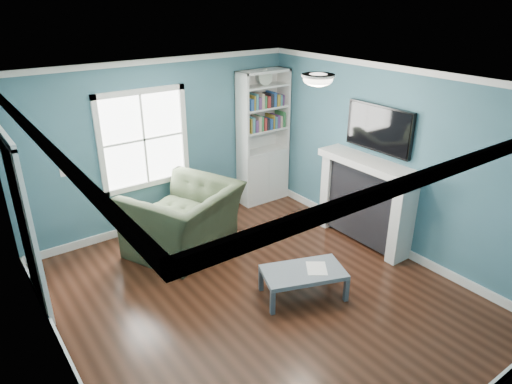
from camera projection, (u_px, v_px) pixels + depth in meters
floor at (259, 295)px, 5.66m from camera, size 5.00×5.00×0.00m
room_walls at (260, 177)px, 5.03m from camera, size 5.00×5.00×5.00m
trim at (259, 205)px, 5.17m from camera, size 4.50×5.00×2.60m
window at (144, 140)px, 6.76m from camera, size 1.40×0.06×1.50m
bookshelf at (263, 150)px, 7.95m from camera, size 0.90×0.35×2.31m
fireplace at (365, 202)px, 6.68m from camera, size 0.44×1.58×1.30m
tv at (379, 129)px, 6.30m from camera, size 0.06×1.10×0.65m
door at (24, 225)px, 5.07m from camera, size 0.12×0.98×2.17m
ceiling_fixture at (318, 79)px, 5.20m from camera, size 0.38×0.38×0.15m
light_switch at (63, 172)px, 6.22m from camera, size 0.08×0.01×0.12m
recliner at (183, 209)px, 6.46m from camera, size 1.72×1.47×1.27m
coffee_table at (303, 274)px, 5.54m from camera, size 1.11×0.85×0.36m
paper_sheet at (317, 268)px, 5.57m from camera, size 0.37×0.39×0.00m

